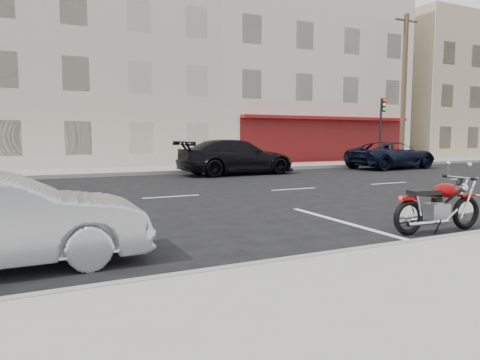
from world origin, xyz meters
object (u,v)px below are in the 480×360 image
object	(u,v)px
fire_hydrant	(359,156)
traffic_light	(381,122)
utility_pole	(404,87)
suv_far	(391,155)
motorcycle	(467,205)
car_far	(236,157)

from	to	relation	value
fire_hydrant	traffic_light	bearing A→B (deg)	-6.36
utility_pole	suv_far	xyz separation A→B (m)	(-4.08, -3.25, -4.04)
utility_pole	motorcycle	world-z (taller)	utility_pole
suv_far	car_far	bearing A→B (deg)	82.80
motorcycle	car_far	bearing A→B (deg)	89.12
utility_pole	fire_hydrant	size ratio (longest dim) A/B	12.50
fire_hydrant	suv_far	size ratio (longest dim) A/B	0.14
traffic_light	motorcycle	xyz separation A→B (m)	(-11.90, -14.66, -2.12)
motorcycle	suv_far	world-z (taller)	suv_far
utility_pole	traffic_light	world-z (taller)	utility_pole
car_far	fire_hydrant	bearing A→B (deg)	-76.01
fire_hydrant	suv_far	world-z (taller)	suv_far
utility_pole	fire_hydrant	distance (m)	5.48
fire_hydrant	motorcycle	xyz separation A→B (m)	(-10.40, -14.83, -0.09)
fire_hydrant	car_far	world-z (taller)	car_far
fire_hydrant	car_far	size ratio (longest dim) A/B	0.14
motorcycle	suv_far	distance (m)	15.26
traffic_light	motorcycle	distance (m)	19.00
utility_pole	fire_hydrant	world-z (taller)	utility_pole
fire_hydrant	motorcycle	distance (m)	18.11
traffic_light	suv_far	bearing A→B (deg)	-124.96
fire_hydrant	car_far	bearing A→B (deg)	-163.18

